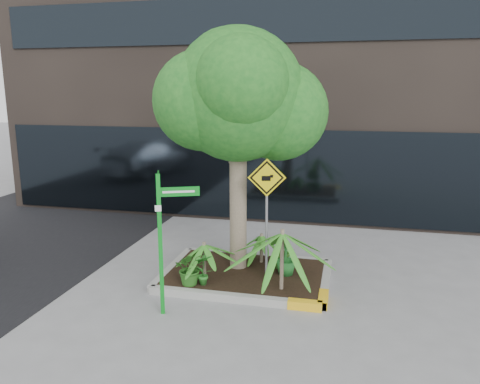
# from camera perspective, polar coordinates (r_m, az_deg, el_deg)

# --- Properties ---
(ground) EXTENTS (80.00, 80.00, 0.00)m
(ground) POSITION_cam_1_polar(r_m,az_deg,el_deg) (9.47, -0.87, -11.09)
(ground) COLOR gray
(ground) RESTS_ON ground
(planter) EXTENTS (3.35, 2.36, 0.15)m
(planter) POSITION_cam_1_polar(r_m,az_deg,el_deg) (9.63, 0.88, -10.03)
(planter) COLOR #9E9E99
(planter) RESTS_ON ground
(tree) EXTENTS (3.35, 2.97, 5.02)m
(tree) POSITION_cam_1_polar(r_m,az_deg,el_deg) (9.26, -0.22, 11.71)
(tree) COLOR gray
(tree) RESTS_ON ground
(palm_front) EXTENTS (1.30, 1.30, 1.44)m
(palm_front) POSITION_cam_1_polar(r_m,az_deg,el_deg) (8.52, 5.20, -5.02)
(palm_front) COLOR gray
(palm_front) RESTS_ON ground
(palm_left) EXTENTS (0.81, 0.81, 0.90)m
(palm_left) POSITION_cam_1_polar(r_m,az_deg,el_deg) (9.18, -4.41, -6.40)
(palm_left) COLOR gray
(palm_left) RESTS_ON ground
(palm_back) EXTENTS (0.72, 0.72, 0.79)m
(palm_back) POSITION_cam_1_polar(r_m,az_deg,el_deg) (9.97, 2.65, -5.34)
(palm_back) COLOR gray
(palm_back) RESTS_ON ground
(shrub_a) EXTENTS (0.78, 0.78, 0.66)m
(shrub_a) POSITION_cam_1_polar(r_m,az_deg,el_deg) (8.99, -6.04, -9.19)
(shrub_a) COLOR #235919
(shrub_a) RESTS_ON planter
(shrub_b) EXTENTS (0.56, 0.56, 0.72)m
(shrub_b) POSITION_cam_1_polar(r_m,az_deg,el_deg) (9.43, 5.65, -7.91)
(shrub_b) COLOR #206D27
(shrub_b) RESTS_ON planter
(shrub_c) EXTENTS (0.47, 0.47, 0.63)m
(shrub_c) POSITION_cam_1_polar(r_m,az_deg,el_deg) (8.96, -4.48, -9.30)
(shrub_c) COLOR #287724
(shrub_c) RESTS_ON planter
(shrub_d) EXTENTS (0.60, 0.60, 0.77)m
(shrub_d) POSITION_cam_1_polar(r_m,az_deg,el_deg) (9.68, 5.20, -7.19)
(shrub_d) COLOR #2F661D
(shrub_d) RESTS_ON planter
(street_sign_post) EXTENTS (0.89, 0.69, 2.44)m
(street_sign_post) POSITION_cam_1_polar(r_m,az_deg,el_deg) (7.92, -9.40, -4.38)
(street_sign_post) COLOR #0C8C1E
(street_sign_post) RESTS_ON ground
(cattle_sign) EXTENTS (0.72, 0.35, 2.36)m
(cattle_sign) POSITION_cam_1_polar(r_m,az_deg,el_deg) (8.90, 3.28, -0.78)
(cattle_sign) COLOR slate
(cattle_sign) RESTS_ON ground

